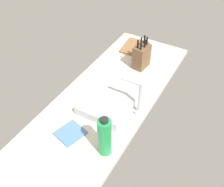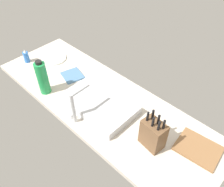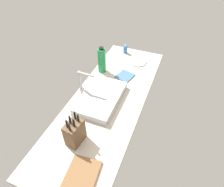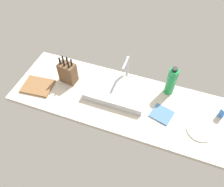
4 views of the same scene
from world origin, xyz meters
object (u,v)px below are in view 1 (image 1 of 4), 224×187
Objects in this scene: cutting_board at (135,47)px; dinner_plate at (32,167)px; knife_block at (141,56)px; water_bottle at (105,137)px; dish_towel at (70,133)px; faucet at (137,94)px; sink_basin at (114,96)px.

cutting_board reaches higher than dinner_plate.
water_bottle is at bearing 18.39° from knife_block.
dish_towel is at bearing 4.25° from cutting_board.
water_bottle reaches higher than faucet.
cutting_board is at bearing -166.20° from sink_basin.
faucet is 48.86cm from dish_towel.
cutting_board is 108.13cm from dish_towel.
water_bottle is 1.73× the size of dish_towel.
sink_basin is 2.47× the size of dinner_plate.
faucet reaches higher than dish_towel.
water_bottle is at bearing 17.16° from cutting_board.
dinner_plate is at bearing -10.16° from sink_basin.
sink_basin is 21.96cm from faucet.
dinner_plate is (138.02, 3.95, -0.30)cm from cutting_board.
knife_block reaches higher than faucet.
faucet is at bearing 144.74° from dish_towel.
sink_basin reaches higher than cutting_board.
faucet is 0.88× the size of water_bottle.
dish_towel is (40.32, -8.56, -2.49)cm from sink_basin.
water_bottle is at bearing 89.10° from dish_towel.
water_bottle reaches higher than sink_basin.
cutting_board is (-22.45, -16.26, -9.07)cm from knife_block.
sink_basin is 1.82× the size of water_bottle.
knife_block reaches higher than dinner_plate.
knife_block is (-45.06, -0.32, 6.87)cm from sink_basin.
sink_basin is at bearing 13.80° from cutting_board.
faucet is at bearing 155.57° from dinner_plate.
dinner_plate is 1.27× the size of dish_towel.
sink_basin reaches higher than dish_towel.
sink_basin is at bearing -96.68° from faucet.
dinner_plate is (68.36, -31.05, -14.25)cm from faucet.
water_bottle is at bearing 135.31° from dinner_plate.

